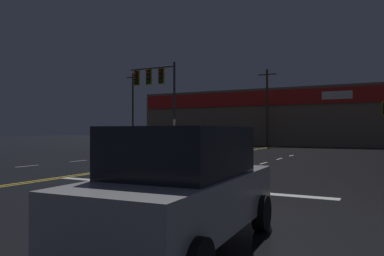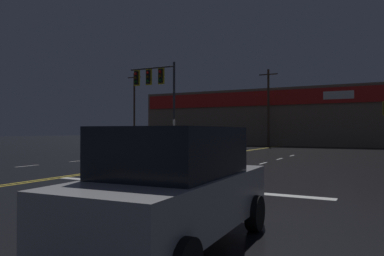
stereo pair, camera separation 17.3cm
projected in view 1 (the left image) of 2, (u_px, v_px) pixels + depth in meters
ground_plane at (168, 162)px, 21.66m from camera, size 200.00×200.00×0.00m
road_markings at (169, 165)px, 19.81m from camera, size 15.34×60.00×0.01m
traffic_signal_median at (155, 85)px, 23.04m from camera, size 3.25×0.36×5.96m
parked_car at (182, 186)px, 5.86m from camera, size 2.16×4.37×1.88m
building_backdrop at (288, 118)px, 49.06m from camera, size 37.66×10.23×7.01m
utility_pole_row at (273, 104)px, 43.93m from camera, size 44.43×0.26×10.03m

